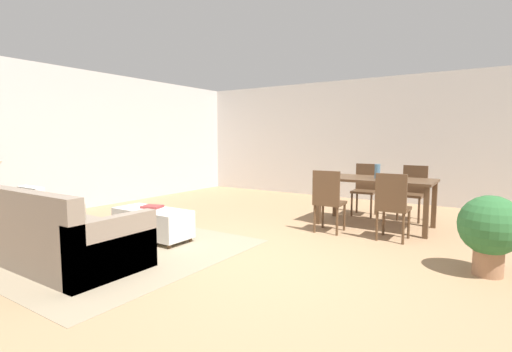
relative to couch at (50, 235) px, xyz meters
name	(u,v)px	position (x,y,z in m)	size (l,w,h in m)	color
ground_plane	(245,260)	(1.83, 1.22, -0.29)	(10.80, 10.80, 0.00)	#9E7A56
wall_back	(375,140)	(1.83, 6.22, 1.06)	(9.00, 0.12, 2.70)	beige
wall_left	(64,140)	(-2.67, 1.72, 1.06)	(0.12, 11.00, 2.70)	beige
area_rug	(109,248)	(0.13, 0.65, -0.29)	(3.00, 2.80, 0.01)	gray
couch	(50,235)	(0.00, 0.00, 0.00)	(2.27, 0.97, 0.86)	gray
ottoman_table	(153,222)	(0.27, 1.24, -0.05)	(1.13, 0.48, 0.42)	silver
dining_table	(376,184)	(2.58, 3.72, 0.38)	(1.72, 0.86, 0.76)	#513823
dining_chair_near_left	(328,198)	(2.12, 2.90, 0.23)	(0.42, 0.42, 0.92)	#513823
dining_chair_near_right	(392,203)	(3.01, 2.96, 0.23)	(0.40, 0.40, 0.92)	#513823
dining_chair_far_left	(365,186)	(2.18, 4.51, 0.23)	(0.42, 0.42, 0.92)	#513823
dining_chair_far_right	(413,189)	(2.98, 4.54, 0.23)	(0.43, 0.43, 0.92)	#513823
vase_centerpiece	(377,171)	(2.60, 3.69, 0.58)	(0.09, 0.09, 0.22)	slate
book_on_ottoman	(152,207)	(0.19, 1.31, 0.14)	(0.26, 0.20, 0.03)	maroon
potted_plant	(490,228)	(4.14, 2.19, 0.19)	(0.60, 0.60, 0.82)	#996B4C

